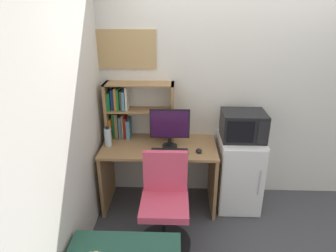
{
  "coord_description": "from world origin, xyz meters",
  "views": [
    {
      "loc": [
        -0.71,
        -3.29,
        2.22
      ],
      "look_at": [
        -0.81,
        -0.36,
        1.03
      ],
      "focal_mm": 31.51,
      "sensor_mm": 36.0,
      "label": 1
    }
  ],
  "objects": [
    {
      "name": "wall_left",
      "position": [
        -1.62,
        -1.6,
        1.3
      ],
      "size": [
        0.04,
        4.4,
        2.6
      ],
      "primitive_type": "cube",
      "color": "silver",
      "rests_on": "ground_plane"
    },
    {
      "name": "desk",
      "position": [
        -0.91,
        -0.33,
        0.54
      ],
      "size": [
        1.27,
        0.65,
        0.78
      ],
      "color": "#997047",
      "rests_on": "ground_plane"
    },
    {
      "name": "wall_corkboard",
      "position": [
        -1.31,
        -0.01,
        1.79
      ],
      "size": [
        0.71,
        0.02,
        0.42
      ],
      "primitive_type": "cube",
      "color": "tan"
    },
    {
      "name": "keyboard",
      "position": [
        -0.79,
        -0.49,
        0.79
      ],
      "size": [
        0.39,
        0.13,
        0.02
      ],
      "primitive_type": "cube",
      "color": "black",
      "rests_on": "desk"
    },
    {
      "name": "monitor",
      "position": [
        -0.79,
        -0.35,
        1.02
      ],
      "size": [
        0.43,
        0.17,
        0.44
      ],
      "color": "black",
      "rests_on": "desk"
    },
    {
      "name": "desk_chair",
      "position": [
        -0.82,
        -0.93,
        0.41
      ],
      "size": [
        0.52,
        0.52,
        0.94
      ],
      "color": "black",
      "rests_on": "ground_plane"
    },
    {
      "name": "water_bottle",
      "position": [
        -1.48,
        -0.35,
        0.88
      ],
      "size": [
        0.08,
        0.08,
        0.23
      ],
      "color": "silver",
      "rests_on": "desk"
    },
    {
      "name": "hutch_bookshelf",
      "position": [
        -1.27,
        -0.11,
        1.11
      ],
      "size": [
        0.78,
        0.24,
        0.66
      ],
      "color": "#997047",
      "rests_on": "desk"
    },
    {
      "name": "mini_fridge",
      "position": [
        0.01,
        -0.29,
        0.43
      ],
      "size": [
        0.48,
        0.56,
        0.86
      ],
      "color": "white",
      "rests_on": "ground_plane"
    },
    {
      "name": "computer_mouse",
      "position": [
        -0.48,
        -0.48,
        0.8
      ],
      "size": [
        0.07,
        0.08,
        0.04
      ],
      "primitive_type": "ellipsoid",
      "color": "black",
      "rests_on": "desk"
    },
    {
      "name": "microwave",
      "position": [
        0.01,
        -0.29,
        1.02
      ],
      "size": [
        0.47,
        0.38,
        0.31
      ],
      "color": "black",
      "rests_on": "mini_fridge"
    },
    {
      "name": "wall_back",
      "position": [
        0.4,
        0.02,
        1.3
      ],
      "size": [
        6.4,
        0.04,
        2.6
      ],
      "primitive_type": "cube",
      "color": "silver",
      "rests_on": "ground_plane"
    }
  ]
}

